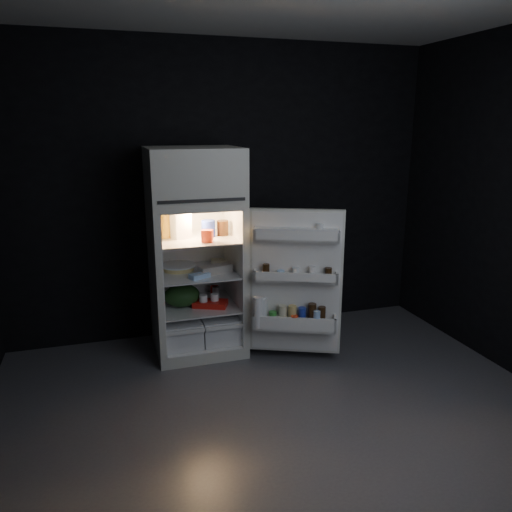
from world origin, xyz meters
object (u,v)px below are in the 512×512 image
object	(u,v)px
refrigerator	(195,245)
fridge_door	(295,286)
egg_carton	(215,269)
milk_jug	(180,224)
yogurt_tray	(210,304)

from	to	relation	value
refrigerator	fridge_door	distance (m)	0.93
fridge_door	egg_carton	bearing A→B (deg)	146.05
milk_jug	egg_carton	world-z (taller)	milk_jug
refrigerator	yogurt_tray	xyz separation A→B (m)	(0.09, -0.13, -0.50)
refrigerator	egg_carton	world-z (taller)	refrigerator
milk_jug	yogurt_tray	distance (m)	0.74
egg_carton	yogurt_tray	world-z (taller)	egg_carton
refrigerator	fridge_door	world-z (taller)	refrigerator
milk_jug	yogurt_tray	xyz separation A→B (m)	(0.22, -0.13, -0.69)
egg_carton	yogurt_tray	xyz separation A→B (m)	(-0.05, 0.01, -0.31)
egg_carton	milk_jug	bearing A→B (deg)	138.50
refrigerator	egg_carton	bearing A→B (deg)	-44.55
refrigerator	egg_carton	xyz separation A→B (m)	(0.14, -0.14, -0.19)
fridge_door	milk_jug	size ratio (longest dim) A/B	5.08
refrigerator	yogurt_tray	size ratio (longest dim) A/B	6.15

